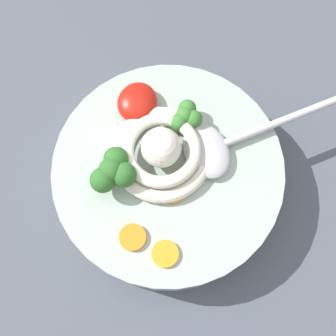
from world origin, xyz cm
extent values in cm
cube|color=#474C56|center=(0.00, 0.00, 1.36)|extent=(107.58, 107.58, 2.72)
cylinder|color=#9EB2A3|center=(-1.00, -1.01, 5.57)|extent=(23.30, 23.30, 5.70)
cylinder|color=olive|center=(-1.00, -1.01, 5.80)|extent=(20.51, 20.51, 5.24)
torus|color=silver|center=(-0.41, 0.06, 9.11)|extent=(10.06, 10.06, 1.39)
torus|color=silver|center=(0.24, -0.37, 10.22)|extent=(10.77, 10.77, 1.25)
sphere|color=silver|center=(-0.41, 0.06, 10.92)|extent=(3.90, 3.90, 3.90)
ellipsoid|color=#B7B7BC|center=(1.65, -4.12, 9.22)|extent=(7.42, 7.24, 1.60)
cylinder|color=#B7B7BC|center=(6.52, -9.82, 9.22)|extent=(10.35, 11.93, 0.80)
ellipsoid|color=#B2190F|center=(4.40, 4.07, 9.42)|extent=(4.45, 4.01, 2.00)
cylinder|color=#7A9E60|center=(-3.61, 3.70, 9.09)|extent=(1.24, 1.24, 1.33)
sphere|color=#2D6628|center=(-3.61, 3.70, 10.97)|extent=(2.44, 2.44, 2.44)
sphere|color=#2D6628|center=(-2.39, 3.70, 10.75)|extent=(2.44, 2.44, 2.44)
sphere|color=#2D6628|center=(-4.72, 4.14, 10.86)|extent=(2.44, 2.44, 2.44)
sphere|color=#2D6628|center=(-3.61, 2.48, 10.80)|extent=(2.44, 2.44, 2.44)
cylinder|color=#7A9E60|center=(4.07, -1.07, 8.92)|extent=(0.92, 0.92, 0.99)
sphere|color=#38752D|center=(4.07, -1.07, 10.32)|extent=(1.82, 1.82, 1.82)
sphere|color=#38752D|center=(4.98, -1.07, 10.15)|extent=(1.82, 1.82, 1.82)
sphere|color=#38752D|center=(3.25, -0.74, 10.24)|extent=(1.82, 1.82, 1.82)
sphere|color=#38752D|center=(4.07, -1.98, 10.19)|extent=(1.82, 1.82, 1.82)
cylinder|color=orange|center=(-3.25, -2.30, 8.75)|extent=(2.24, 2.24, 0.65)
cylinder|color=orange|center=(-8.61, 0.08, 8.68)|extent=(2.57, 2.57, 0.52)
cylinder|color=orange|center=(-9.11, -3.39, 8.64)|extent=(2.56, 2.56, 0.45)
camera|label=1|loc=(-13.26, -5.04, 49.91)|focal=46.77mm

